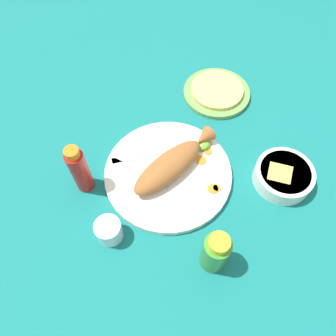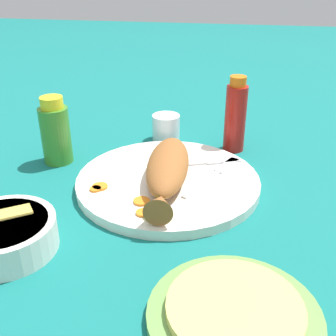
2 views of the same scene
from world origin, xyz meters
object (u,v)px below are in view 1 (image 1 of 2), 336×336
object	(u,v)px
fried_fish	(172,164)
fork_near	(135,171)
salt_cup	(109,231)
hot_sauce_bottle_red	(80,170)
guacamole_bowl	(283,175)
tortilla_plate	(217,93)
main_plate	(168,174)
fork_far	(141,156)
hot_sauce_bottle_green	(215,252)

from	to	relation	value
fried_fish	fork_near	world-z (taller)	fried_fish
fork_near	salt_cup	distance (m)	0.18
hot_sauce_bottle_red	guacamole_bowl	distance (m)	0.52
fried_fish	guacamole_bowl	size ratio (longest dim) A/B	1.81
fork_near	tortilla_plate	distance (m)	0.38
fork_near	main_plate	bearing A→B (deg)	-151.09
fork_far	guacamole_bowl	size ratio (longest dim) A/B	1.13
main_plate	fried_fish	size ratio (longest dim) A/B	1.23
main_plate	salt_cup	bearing A→B (deg)	10.64
fork_far	guacamole_bowl	world-z (taller)	guacamole_bowl
hot_sauce_bottle_red	salt_cup	world-z (taller)	hot_sauce_bottle_red
fork_near	guacamole_bowl	xyz separation A→B (m)	(-0.29, 0.26, 0.01)
fork_far	tortilla_plate	bearing A→B (deg)	-145.77
fried_fish	fork_near	bearing A→B (deg)	-38.08
salt_cup	tortilla_plate	world-z (taller)	salt_cup
guacamole_bowl	hot_sauce_bottle_red	bearing A→B (deg)	-38.00
fork_near	salt_cup	size ratio (longest dim) A/B	2.81
main_plate	hot_sauce_bottle_green	xyz separation A→B (m)	(0.07, 0.24, 0.06)
fork_near	salt_cup	xyz separation A→B (m)	(0.15, 0.10, 0.01)
main_plate	hot_sauce_bottle_red	size ratio (longest dim) A/B	2.07
fork_far	fork_near	bearing A→B (deg)	61.71
hot_sauce_bottle_red	tortilla_plate	distance (m)	0.50
tortilla_plate	main_plate	bearing A→B (deg)	23.05
fork_near	guacamole_bowl	distance (m)	0.39
hot_sauce_bottle_red	hot_sauce_bottle_green	xyz separation A→B (m)	(-0.12, 0.36, -0.01)
fork_near	hot_sauce_bottle_red	size ratio (longest dim) A/B	1.08
hot_sauce_bottle_green	fried_fish	bearing A→B (deg)	-108.51
main_plate	fork_far	bearing A→B (deg)	-73.18
main_plate	tortilla_plate	size ratio (longest dim) A/B	1.63
fried_fish	salt_cup	xyz separation A→B (m)	(0.23, 0.04, -0.02)
fork_near	hot_sauce_bottle_green	bearing A→B (deg)	158.98
fried_fish	salt_cup	bearing A→B (deg)	6.22
main_plate	fork_far	distance (m)	0.09
hot_sauce_bottle_green	tortilla_plate	distance (m)	0.53
salt_cup	tortilla_plate	bearing A→B (deg)	-161.87
main_plate	guacamole_bowl	world-z (taller)	guacamole_bowl
fried_fish	salt_cup	distance (m)	0.23
hot_sauce_bottle_red	guacamole_bowl	bearing A→B (deg)	142.00
fork_near	hot_sauce_bottle_green	distance (m)	0.30
hot_sauce_bottle_green	tortilla_plate	xyz separation A→B (m)	(-0.37, -0.37, -0.06)
guacamole_bowl	hot_sauce_bottle_green	bearing A→B (deg)	7.55
main_plate	hot_sauce_bottle_green	size ratio (longest dim) A/B	2.44
main_plate	salt_cup	size ratio (longest dim) A/B	5.37
fork_far	tortilla_plate	world-z (taller)	fork_far
fork_far	fried_fish	bearing A→B (deg)	142.20
fork_near	hot_sauce_bottle_green	xyz separation A→B (m)	(-0.00, 0.30, 0.05)
fork_far	guacamole_bowl	distance (m)	0.38
hot_sauce_bottle_green	tortilla_plate	bearing A→B (deg)	-135.00
main_plate	fork_far	xyz separation A→B (m)	(0.03, -0.09, 0.01)
salt_cup	main_plate	bearing A→B (deg)	-169.36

